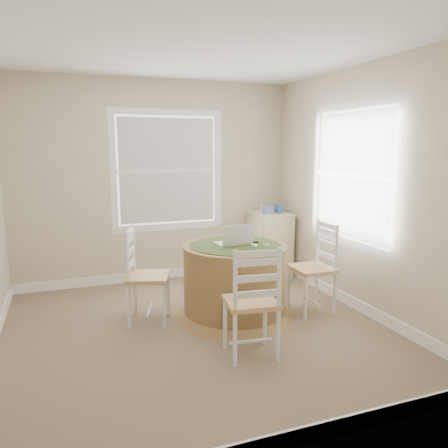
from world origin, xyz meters
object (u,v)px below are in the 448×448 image
round_table (235,278)px  chair_left (149,276)px  chair_near (251,302)px  corner_chest (269,243)px  chair_right (312,268)px  laptop (234,241)px

round_table → chair_left: (-0.86, 0.19, 0.06)m
round_table → chair_near: bearing=-98.9°
corner_chest → round_table: bearing=-129.0°
chair_right → laptop: size_ratio=2.72×
chair_near → chair_right: same height
chair_near → chair_right: 1.24m
chair_left → chair_near: 1.22m
chair_right → chair_near: bearing=-54.2°
chair_left → corner_chest: chair_left is taller
chair_left → laptop: (0.86, -0.15, 0.33)m
round_table → chair_right: 0.84m
round_table → laptop: (0.00, 0.03, 0.38)m
chair_left → chair_near: (0.67, -1.02, 0.00)m
round_table → corner_chest: bearing=55.8°
round_table → corner_chest: corner_chest is taller
chair_left → laptop: 0.93m
chair_near → corner_chest: chair_near is taller
chair_left → laptop: size_ratio=2.72×
chair_right → corner_chest: chair_right is taller
chair_near → laptop: 0.95m
round_table → corner_chest: size_ratio=1.45×
chair_near → corner_chest: size_ratio=1.10×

